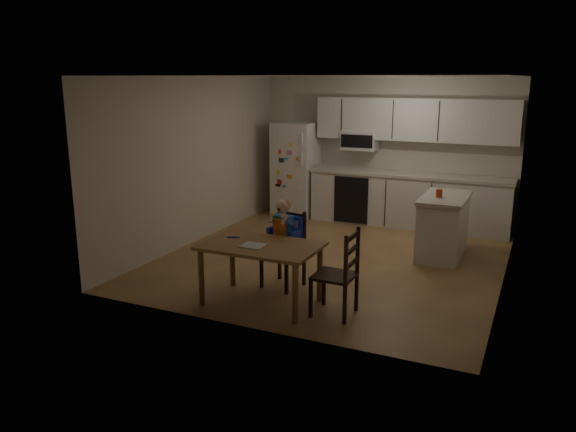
% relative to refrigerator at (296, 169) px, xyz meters
% --- Properties ---
extents(room, '(4.52, 5.01, 2.51)m').
position_rel_refrigerator_xyz_m(room, '(1.55, -1.67, 0.40)').
color(room, brown).
rests_on(room, ground).
extents(refrigerator, '(0.72, 0.70, 1.70)m').
position_rel_refrigerator_xyz_m(refrigerator, '(0.00, 0.00, 0.00)').
color(refrigerator, silver).
rests_on(refrigerator, ground).
extents(kitchen_run, '(3.37, 0.62, 2.15)m').
position_rel_refrigerator_xyz_m(kitchen_run, '(2.05, 0.09, 0.03)').
color(kitchen_run, silver).
rests_on(kitchen_run, ground).
extents(kitchen_island, '(0.62, 1.18, 0.87)m').
position_rel_refrigerator_xyz_m(kitchen_island, '(2.91, -1.38, -0.41)').
color(kitchen_island, silver).
rests_on(kitchen_island, ground).
extents(red_cup, '(0.09, 0.09, 0.11)m').
position_rel_refrigerator_xyz_m(red_cup, '(2.84, -1.49, 0.07)').
color(red_cup, red).
rests_on(red_cup, kitchen_island).
extents(dining_table, '(1.29, 0.83, 0.69)m').
position_rel_refrigerator_xyz_m(dining_table, '(1.37, -4.02, -0.25)').
color(dining_table, olive).
rests_on(dining_table, ground).
extents(napkin, '(0.26, 0.23, 0.01)m').
position_rel_refrigerator_xyz_m(napkin, '(1.32, -4.11, -0.15)').
color(napkin, silver).
rests_on(napkin, dining_table).
extents(toddler_spoon, '(0.12, 0.06, 0.02)m').
position_rel_refrigerator_xyz_m(toddler_spoon, '(0.95, -3.92, -0.15)').
color(toddler_spoon, '#1C32C6').
rests_on(toddler_spoon, dining_table).
extents(chair_booster, '(0.48, 0.48, 1.09)m').
position_rel_refrigerator_xyz_m(chair_booster, '(1.38, -3.40, -0.19)').
color(chair_booster, black).
rests_on(chair_booster, ground).
extents(chair_side, '(0.42, 0.42, 0.95)m').
position_rel_refrigerator_xyz_m(chair_side, '(2.31, -3.97, -0.31)').
color(chair_side, black).
rests_on(chair_side, ground).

